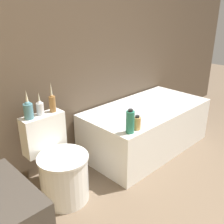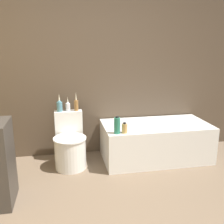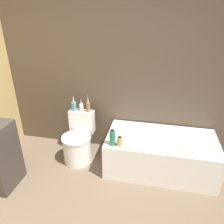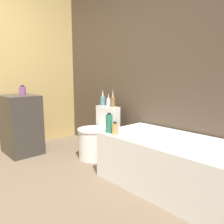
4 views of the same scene
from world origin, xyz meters
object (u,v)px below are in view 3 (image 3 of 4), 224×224
toilet (78,143)px  shampoo_bottle_short (120,142)px  bathtub (160,153)px  shampoo_bottle_tall (112,138)px  vase_gold (74,105)px  vase_silver (81,107)px  vase_bronze (88,106)px

toilet → shampoo_bottle_short: size_ratio=5.15×
bathtub → shampoo_bottle_tall: (-0.63, -0.30, 0.36)m
vase_gold → vase_silver: 0.12m
vase_gold → vase_silver: (0.11, 0.01, -0.02)m
vase_gold → vase_bronze: vase_bronze is taller
toilet → vase_bronze: bearing=62.5°
bathtub → toilet: toilet is taller
vase_gold → shampoo_bottle_tall: bearing=-35.6°
bathtub → toilet: bearing=-178.9°
vase_silver → vase_bronze: size_ratio=0.75×
vase_silver → shampoo_bottle_tall: size_ratio=0.88×
vase_gold → vase_silver: vase_gold is taller
bathtub → vase_silver: (-1.21, 0.21, 0.52)m
toilet → shampoo_bottle_tall: bearing=-25.4°
toilet → vase_silver: size_ratio=3.60×
toilet → vase_silver: vase_silver is taller
vase_gold → shampoo_bottle_short: (0.79, -0.50, -0.22)m
vase_bronze → shampoo_bottle_tall: vase_bronze is taller
shampoo_bottle_short → toilet: bearing=157.7°
vase_silver → shampoo_bottle_short: 0.88m
bathtub → shampoo_bottle_short: 0.69m
shampoo_bottle_tall → shampoo_bottle_short: (0.10, -0.00, -0.04)m
vase_bronze → shampoo_bottle_short: (0.57, -0.50, -0.22)m
vase_silver → shampoo_bottle_tall: (0.59, -0.51, -0.16)m
vase_gold → shampoo_bottle_tall: size_ratio=1.09×
vase_silver → shampoo_bottle_tall: bearing=-41.2°
vase_gold → shampoo_bottle_short: bearing=-32.2°
toilet → vase_bronze: vase_bronze is taller
bathtub → shampoo_bottle_short: shampoo_bottle_short is taller
bathtub → shampoo_bottle_short: size_ratio=10.74×
bathtub → vase_bronze: 1.24m
vase_gold → shampoo_bottle_tall: vase_gold is taller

